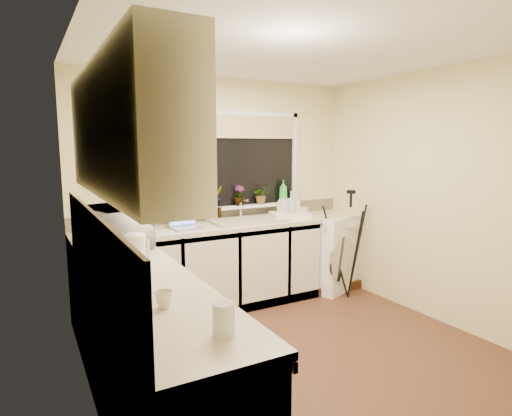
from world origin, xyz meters
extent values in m
plane|color=brown|center=(0.00, 0.00, 0.00)|extent=(3.20, 3.20, 0.00)
plane|color=white|center=(0.00, 0.00, 2.45)|extent=(3.20, 3.20, 0.00)
plane|color=beige|center=(0.00, 1.50, 1.23)|extent=(3.20, 0.00, 3.20)
plane|color=beige|center=(0.00, -1.50, 1.23)|extent=(3.20, 0.00, 3.20)
plane|color=beige|center=(-1.60, 0.00, 1.23)|extent=(0.00, 3.00, 3.00)
plane|color=beige|center=(1.60, 0.00, 1.23)|extent=(0.00, 3.00, 3.00)
cube|color=silver|center=(-0.33, 1.20, 0.43)|extent=(2.55, 0.60, 0.86)
cube|color=silver|center=(-1.30, -0.30, 0.43)|extent=(0.54, 2.40, 0.86)
cube|color=beige|center=(0.00, 1.20, 0.88)|extent=(3.20, 0.60, 0.04)
cube|color=beige|center=(-1.30, -0.30, 0.88)|extent=(0.60, 2.40, 0.04)
cube|color=silver|center=(-1.44, -0.45, 1.80)|extent=(0.28, 1.90, 0.70)
cube|color=beige|center=(-1.59, -0.30, 1.12)|extent=(0.02, 2.40, 0.45)
cube|color=beige|center=(0.00, 1.49, 0.97)|extent=(3.20, 0.02, 0.14)
cube|color=black|center=(0.20, 1.49, 1.55)|extent=(1.50, 0.02, 1.00)
cube|color=tan|center=(0.20, 1.46, 1.92)|extent=(1.50, 0.02, 0.25)
cube|color=white|center=(0.20, 1.43, 1.04)|extent=(1.60, 0.14, 0.03)
cube|color=tan|center=(0.20, 1.20, 0.91)|extent=(0.82, 0.46, 0.03)
cylinder|color=silver|center=(0.20, 1.38, 1.02)|extent=(0.03, 0.03, 0.24)
cube|color=white|center=(1.23, 1.16, 0.45)|extent=(0.81, 0.79, 0.90)
cube|color=#9B9BA2|center=(-0.52, 1.12, 0.91)|extent=(0.31, 0.24, 0.02)
cube|color=#5D78FD|center=(-0.54, 1.25, 1.01)|extent=(0.30, 0.10, 0.20)
cylinder|color=white|center=(-1.27, 0.11, 1.00)|extent=(0.15, 0.15, 0.20)
cube|color=white|center=(0.72, 1.17, 0.93)|extent=(0.49, 0.41, 0.06)
cylinder|color=silver|center=(-1.20, -1.22, 0.97)|extent=(0.10, 0.10, 0.14)
cylinder|color=white|center=(-1.33, -0.14, 0.96)|extent=(0.09, 0.09, 0.12)
imported|color=white|center=(-1.29, 0.68, 1.06)|extent=(0.56, 0.69, 0.33)
imported|color=#999999|center=(-0.30, 1.40, 1.18)|extent=(0.16, 0.13, 0.26)
imported|color=#999999|center=(-0.07, 1.41, 1.17)|extent=(0.15, 0.14, 0.23)
imported|color=#999999|center=(0.20, 1.42, 1.16)|extent=(0.13, 0.13, 0.23)
imported|color=#999999|center=(0.48, 1.41, 1.16)|extent=(0.20, 0.17, 0.21)
imported|color=green|center=(0.79, 1.42, 1.18)|extent=(0.13, 0.13, 0.26)
imported|color=#999999|center=(0.94, 1.40, 1.15)|extent=(0.11, 0.11, 0.19)
imported|color=beige|center=(0.96, 1.26, 0.95)|extent=(0.17, 0.17, 0.10)
imported|color=beige|center=(-1.33, -0.79, 0.94)|extent=(0.11, 0.11, 0.09)
camera|label=1|loc=(-1.92, -2.81, 1.71)|focal=29.69mm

